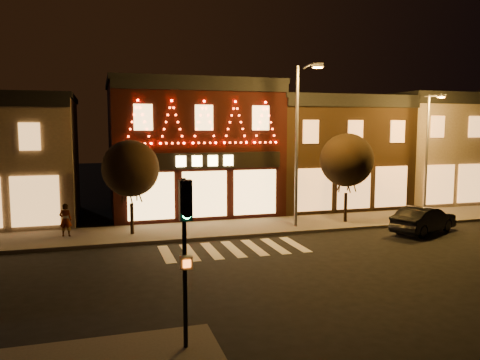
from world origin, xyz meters
name	(u,v)px	position (x,y,z in m)	size (l,w,h in m)	color
ground	(263,276)	(0.00, 0.00, 0.00)	(120.00, 120.00, 0.00)	black
sidewalk_far	(249,227)	(2.00, 8.00, 0.07)	(44.00, 4.00, 0.15)	#47423D
building_pulp	(191,148)	(0.00, 13.98, 4.16)	(10.20, 8.34, 8.30)	black
building_right_a	(325,152)	(9.50, 13.99, 3.76)	(9.20, 8.28, 7.50)	#372413
building_right_b	(433,148)	(18.50, 13.99, 3.91)	(9.20, 8.28, 7.80)	#6C5D4D
traffic_signal_near	(185,230)	(-3.80, -5.31, 3.06)	(0.29, 0.42, 4.13)	black
streetlamp_mid	(300,133)	(4.46, 6.96, 5.14)	(0.72, 1.95, 8.51)	#59595E
streetlamp_right	(429,145)	(13.16, 7.75, 4.39)	(0.63, 1.66, 7.23)	#59595E
tree_left	(131,168)	(-4.19, 7.81, 3.44)	(2.81, 2.81, 4.70)	black
tree_right	(347,160)	(7.60, 7.55, 3.64)	(2.98, 2.98, 4.99)	black
dark_sedan	(424,220)	(10.41, 4.41, 0.70)	(1.47, 4.22, 1.39)	black
pedestrian	(66,220)	(-7.34, 8.20, 0.96)	(0.59, 0.39, 1.62)	gray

